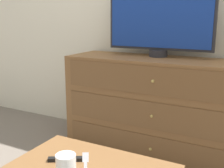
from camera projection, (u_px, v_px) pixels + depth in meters
ground_plane at (156, 138)px, 2.67m from camera, size 12.00×12.00×0.00m
dresser at (162, 107)px, 2.29m from camera, size 1.58×0.49×0.80m
tv at (160, 17)px, 2.24m from camera, size 0.87×0.15×0.62m
drink_cup at (66, 167)px, 1.20m from camera, size 0.09×0.09×0.10m
remote_control at (66, 159)px, 1.35m from camera, size 0.16×0.11×0.02m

